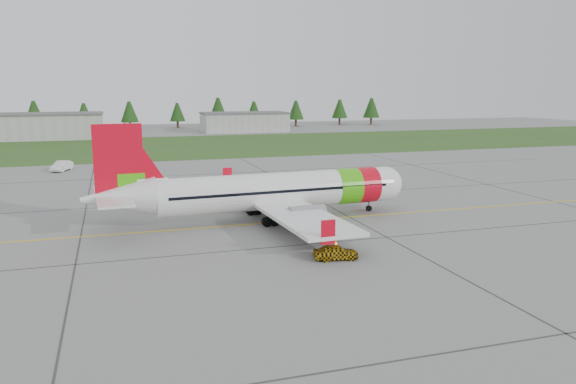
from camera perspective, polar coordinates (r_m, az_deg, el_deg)
name	(u,v)px	position (r m, az deg, el deg)	size (l,w,h in m)	color
ground	(275,247)	(45.18, -1.37, -5.63)	(320.00, 320.00, 0.00)	gray
aircraft	(271,192)	(53.91, -1.72, 0.05)	(31.57, 29.10, 9.56)	white
follow_me_car	(336,238)	(41.71, 4.90, -4.64)	(1.36, 1.15, 3.37)	#ECB10D
service_van	(61,156)	(92.47, -22.07, 3.44)	(1.65, 1.56, 4.73)	white
grass_strip	(170,146)	(124.91, -11.91, 4.56)	(320.00, 50.00, 0.03)	#30561E
taxi_guideline	(251,224)	(52.65, -3.79, -3.29)	(120.00, 0.25, 0.02)	gold
hangar_west	(35,127)	(153.06, -24.33, 6.04)	(32.00, 14.00, 6.00)	#A8A8A3
hangar_east	(244,123)	(164.23, -4.45, 7.05)	(24.00, 12.00, 5.20)	#A8A8A3
treeline	(151,112)	(180.25, -13.77, 7.85)	(160.00, 8.00, 10.00)	#1C3F14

